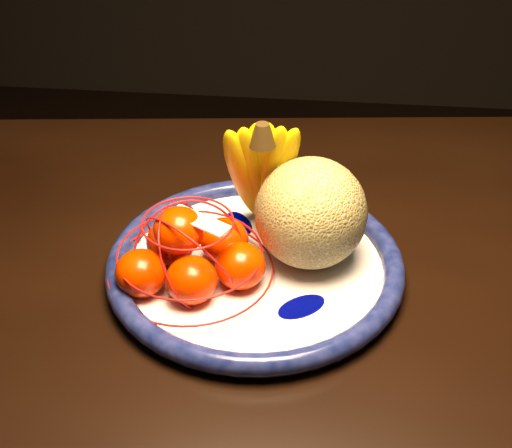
# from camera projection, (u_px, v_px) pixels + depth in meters

# --- Properties ---
(dining_table) EXTENTS (1.67, 1.12, 0.79)m
(dining_table) POSITION_uv_depth(u_px,v_px,m) (115.00, 352.00, 0.90)
(dining_table) COLOR black
(dining_table) RESTS_ON ground
(fruit_bowl) EXTENTS (0.37, 0.37, 0.03)m
(fruit_bowl) POSITION_uv_depth(u_px,v_px,m) (255.00, 265.00, 0.88)
(fruit_bowl) COLOR white
(fruit_bowl) RESTS_ON dining_table
(cantaloupe) EXTENTS (0.14, 0.14, 0.14)m
(cantaloupe) POSITION_uv_depth(u_px,v_px,m) (311.00, 213.00, 0.86)
(cantaloupe) COLOR olive
(cantaloupe) RESTS_ON fruit_bowl
(banana_bunch) EXTENTS (0.12, 0.12, 0.19)m
(banana_bunch) POSITION_uv_depth(u_px,v_px,m) (260.00, 168.00, 0.89)
(banana_bunch) COLOR yellow
(banana_bunch) RESTS_ON fruit_bowl
(mandarin_bag) EXTENTS (0.21, 0.21, 0.13)m
(mandarin_bag) POSITION_uv_depth(u_px,v_px,m) (191.00, 255.00, 0.84)
(mandarin_bag) COLOR #FE3500
(mandarin_bag) RESTS_ON fruit_bowl
(price_tag) EXTENTS (0.08, 0.05, 0.01)m
(price_tag) POSITION_uv_depth(u_px,v_px,m) (199.00, 220.00, 0.81)
(price_tag) COLOR white
(price_tag) RESTS_ON mandarin_bag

